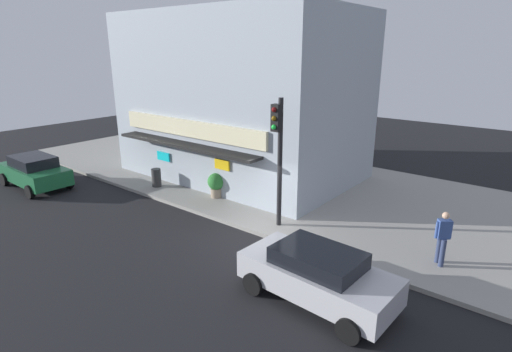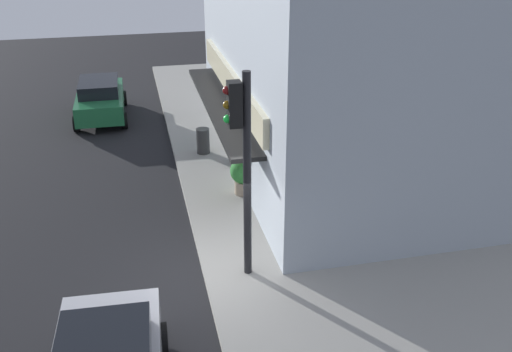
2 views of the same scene
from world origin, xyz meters
name	(u,v)px [view 1 (image 1 of 2)]	position (x,y,z in m)	size (l,w,h in m)	color
ground_plane	(257,236)	(0.00, 0.00, 0.00)	(57.77, 57.77, 0.00)	black
sidewalk	(329,194)	(0.00, 5.41, 0.08)	(38.51, 10.82, 0.15)	gray
corner_building	(242,96)	(-5.30, 5.43, 4.23)	(11.70, 8.18, 8.17)	#9EA8B2
traffic_light	(278,146)	(0.25, 0.91, 3.24)	(0.32, 0.58, 4.80)	black
trash_can	(156,178)	(-7.04, 1.01, 0.59)	(0.45, 0.45, 0.88)	#2D2D2D
pedestrian	(443,236)	(5.88, 1.70, 1.10)	(0.47, 0.43, 1.75)	navy
potted_plant_by_doorway	(239,181)	(-3.32, 2.88, 0.72)	(0.71, 0.71, 0.98)	#59595B
potted_plant_by_window	(216,184)	(-3.72, 1.73, 0.79)	(0.77, 0.77, 1.12)	gray
parked_car_green	(35,171)	(-12.01, -2.50, 0.82)	(4.18, 2.08, 1.57)	#1E6038
parked_car_silver	(317,274)	(3.73, -2.12, 0.80)	(4.33, 2.24, 1.51)	#B7B7BC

